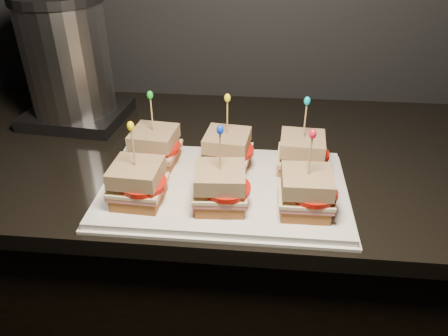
{
  "coord_description": "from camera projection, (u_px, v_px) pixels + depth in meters",
  "views": [
    {
      "loc": [
        -0.19,
        0.83,
        1.37
      ],
      "look_at": [
        -0.26,
        1.52,
        0.94
      ],
      "focal_mm": 35.0,
      "sensor_mm": 36.0,
      "label": 1
    }
  ],
  "objects": [
    {
      "name": "sandwich_1_ham",
      "position": [
        227.0,
        155.0,
        0.88
      ],
      "size": [
        0.1,
        0.1,
        0.01
      ],
      "primitive_type": "cube",
      "rotation": [
        0.0,
        0.0,
        -0.11
      ],
      "color": "#BF635D",
      "rests_on": "sandwich_1_bread_bot"
    },
    {
      "name": "platter",
      "position": [
        224.0,
        188.0,
        0.84
      ],
      "size": [
        0.46,
        0.29,
        0.02
      ],
      "primitive_type": "cube",
      "color": "white",
      "rests_on": "granite_slab"
    },
    {
      "name": "appliance_body",
      "position": [
        67.0,
        59.0,
        1.04
      ],
      "size": [
        0.2,
        0.2,
        0.26
      ],
      "primitive_type": "cylinder",
      "color": "silver",
      "rests_on": "appliance_base"
    },
    {
      "name": "sandwich_5_bread_top",
      "position": [
        307.0,
        181.0,
        0.74
      ],
      "size": [
        0.09,
        0.09,
        0.03
      ],
      "primitive_type": "cube",
      "rotation": [
        0.0,
        0.0,
        0.01
      ],
      "color": "#66320F",
      "rests_on": "sandwich_5_tomato"
    },
    {
      "name": "sandwich_0_cheese",
      "position": [
        155.0,
        148.0,
        0.89
      ],
      "size": [
        0.1,
        0.1,
        0.01
      ],
      "primitive_type": "cube",
      "rotation": [
        0.0,
        0.0,
        -0.1
      ],
      "color": "beige",
      "rests_on": "sandwich_0_ham"
    },
    {
      "name": "sandwich_0_pick",
      "position": [
        152.0,
        117.0,
        0.85
      ],
      "size": [
        0.0,
        0.0,
        0.09
      ],
      "primitive_type": "cylinder",
      "color": "tan",
      "rests_on": "sandwich_0_bread_top"
    },
    {
      "name": "sandwich_3_tomato",
      "position": [
        143.0,
        184.0,
        0.76
      ],
      "size": [
        0.08,
        0.08,
        0.01
      ],
      "primitive_type": "cylinder",
      "color": "#B3160A",
      "rests_on": "sandwich_3_cheese"
    },
    {
      "name": "sandwich_1_bread_bot",
      "position": [
        227.0,
        162.0,
        0.89
      ],
      "size": [
        0.09,
        0.09,
        0.02
      ],
      "primitive_type": "cube",
      "rotation": [
        0.0,
        0.0,
        -0.11
      ],
      "color": "#5A2D0F",
      "rests_on": "platter"
    },
    {
      "name": "sandwich_5_ham",
      "position": [
        305.0,
        197.0,
        0.75
      ],
      "size": [
        0.09,
        0.09,
        0.01
      ],
      "primitive_type": "cube",
      "rotation": [
        0.0,
        0.0,
        0.01
      ],
      "color": "#BF635D",
      "rests_on": "sandwich_5_bread_bot"
    },
    {
      "name": "sandwich_1_tomato",
      "position": [
        233.0,
        150.0,
        0.86
      ],
      "size": [
        0.08,
        0.08,
        0.01
      ],
      "primitive_type": "cylinder",
      "color": "#B3160A",
      "rests_on": "sandwich_1_cheese"
    },
    {
      "name": "appliance_base",
      "position": [
        78.0,
        114.0,
        1.11
      ],
      "size": [
        0.25,
        0.22,
        0.03
      ],
      "primitive_type": "cube",
      "rotation": [
        0.0,
        0.0,
        -0.09
      ],
      "color": "#262628",
      "rests_on": "granite_slab"
    },
    {
      "name": "sandwich_3_frill",
      "position": [
        131.0,
        126.0,
        0.71
      ],
      "size": [
        0.01,
        0.01,
        0.02
      ],
      "primitive_type": "ellipsoid",
      "color": "yellow",
      "rests_on": "sandwich_3_pick"
    },
    {
      "name": "sandwich_2_bread_top",
      "position": [
        303.0,
        144.0,
        0.85
      ],
      "size": [
        0.09,
        0.09,
        0.03
      ],
      "primitive_type": "cube",
      "rotation": [
        0.0,
        0.0,
        -0.06
      ],
      "color": "#66320F",
      "rests_on": "sandwich_2_tomato"
    },
    {
      "name": "sandwich_4_tomato",
      "position": [
        227.0,
        188.0,
        0.75
      ],
      "size": [
        0.08,
        0.08,
        0.01
      ],
      "primitive_type": "cylinder",
      "color": "#B3160A",
      "rests_on": "sandwich_4_cheese"
    },
    {
      "name": "sandwich_1_cheese",
      "position": [
        227.0,
        152.0,
        0.87
      ],
      "size": [
        0.1,
        0.1,
        0.01
      ],
      "primitive_type": "cube",
      "rotation": [
        0.0,
        0.0,
        -0.11
      ],
      "color": "beige",
      "rests_on": "sandwich_1_ham"
    },
    {
      "name": "sandwich_4_frill",
      "position": [
        220.0,
        130.0,
        0.7
      ],
      "size": [
        0.01,
        0.01,
        0.02
      ],
      "primitive_type": "ellipsoid",
      "color": "#0C35D0",
      "rests_on": "sandwich_4_pick"
    },
    {
      "name": "sandwich_0_ham",
      "position": [
        155.0,
        151.0,
        0.89
      ],
      "size": [
        0.1,
        0.1,
        0.01
      ],
      "primitive_type": "cube",
      "rotation": [
        0.0,
        0.0,
        -0.1
      ],
      "color": "#BF635D",
      "rests_on": "sandwich_0_bread_bot"
    },
    {
      "name": "sandwich_3_ham",
      "position": [
        138.0,
        188.0,
        0.78
      ],
      "size": [
        0.1,
        0.09,
        0.01
      ],
      "primitive_type": "cube",
      "rotation": [
        0.0,
        0.0,
        -0.05
      ],
      "color": "#BF635D",
      "rests_on": "sandwich_3_bread_bot"
    },
    {
      "name": "sandwich_4_ham",
      "position": [
        220.0,
        193.0,
        0.76
      ],
      "size": [
        0.1,
        0.09,
        0.01
      ],
      "primitive_type": "cube",
      "rotation": [
        0.0,
        0.0,
        0.07
      ],
      "color": "#BF635D",
      "rests_on": "sandwich_4_bread_bot"
    },
    {
      "name": "sandwich_4_bread_top",
      "position": [
        220.0,
        177.0,
        0.75
      ],
      "size": [
        0.09,
        0.09,
        0.03
      ],
      "primitive_type": "cube",
      "rotation": [
        0.0,
        0.0,
        0.07
      ],
      "color": "#66320F",
      "rests_on": "sandwich_4_tomato"
    },
    {
      "name": "sandwich_5_pick",
      "position": [
        310.0,
        159.0,
        0.71
      ],
      "size": [
        0.0,
        0.0,
        0.09
      ],
      "primitive_type": "cylinder",
      "color": "tan",
      "rests_on": "sandwich_5_bread_top"
    },
    {
      "name": "sandwich_3_bread_top",
      "position": [
        136.0,
        172.0,
        0.76
      ],
      "size": [
        0.09,
        0.09,
        0.03
      ],
      "primitive_type": "cube",
      "rotation": [
        0.0,
        0.0,
        -0.05
      ],
      "color": "#66320F",
      "rests_on": "sandwich_3_tomato"
    },
    {
      "name": "sandwich_5_bread_bot",
      "position": [
        304.0,
        205.0,
        0.76
      ],
      "size": [
        0.08,
        0.08,
        0.02
      ],
      "primitive_type": "cube",
      "rotation": [
        0.0,
        0.0,
        0.01
      ],
      "color": "#5A2D0F",
      "rests_on": "platter"
    },
    {
      "name": "sandwich_2_bread_bot",
      "position": [
        300.0,
        165.0,
        0.87
      ],
      "size": [
        0.09,
        0.09,
        0.02
      ],
      "primitive_type": "cube",
      "rotation": [
        0.0,
        0.0,
        -0.06
      ],
      "color": "#5A2D0F",
      "rests_on": "platter"
    },
    {
      "name": "sandwich_1_pick",
      "position": [
        227.0,
        120.0,
        0.84
      ],
      "size": [
        0.0,
        0.0,
        0.09
      ],
      "primitive_type": "cylinder",
      "color": "tan",
      "rests_on": "sandwich_1_bread_top"
    },
    {
      "name": "sandwich_3_bread_bot",
      "position": [
        139.0,
        195.0,
        0.78
      ],
      "size": [
        0.09,
        0.09,
        0.02
      ],
      "primitive_type": "cube",
      "rotation": [
        0.0,
        0.0,
        -0.05
      ],
      "color": "#5A2D0F",
      "rests_on": "platter"
    },
    {
      "name": "sandwich_5_tomato",
      "position": [
        313.0,
        193.0,
        0.74
      ],
      "size": [
        0.08,
        0.08,
        0.01
      ],
      "primitive_type": "cylinder",
      "color": "#B3160A",
      "rests_on": "sandwich_5_cheese"
    },
    {
      "name": "sandwich_4_bread_bot",
      "position": [
        220.0,
        200.0,
        0.77
      ],
      "size": [
        0.09,
        0.09,
        0.02
      ],
      "primitive_type": "cube",
      "rotation": [
        0.0,
        0.0,
        0.07
      ],
      "color": "#5A2D0F",
      "rests_on": "platter"
    },
    {
      "name": "sandwich_5_cheese",
      "position": [
        305.0,
        194.0,
        0.75
      ],
      "size": [
        0.09,
        0.09,
        0.01
      ],
      "primitive_type": "cube",
      "rotation": [
        0.0,
        0.0,
        0.01
      ],
      "color": "beige",
      "rests_on": "sandwich_5_ham"
    },
    {
      "name": "sandwich_2_tomato",
      "position": [
        308.0,
        154.0,
        0.85
      ],
      "size": [
        0.08,
        0.08,
        0.01
      ],
      "primitive_type": "cylinder",
      "color": "#B3160A",
      "rests_on": "sandwich_2_cheese"
    },
    {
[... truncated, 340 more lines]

